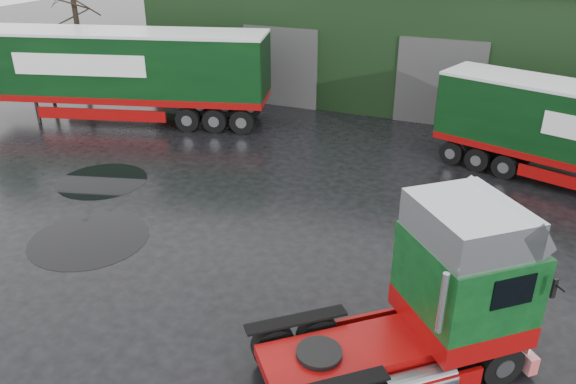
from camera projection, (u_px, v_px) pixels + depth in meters
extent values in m
plane|color=black|center=(281.00, 265.00, 15.86)|extent=(100.00, 100.00, 0.00)
cube|color=black|center=(459.00, 38.00, 30.49)|extent=(32.00, 12.00, 6.00)
cylinder|color=black|center=(89.00, 239.00, 17.15)|extent=(3.60, 3.60, 0.01)
cylinder|color=black|center=(491.00, 236.00, 17.31)|extent=(2.77, 2.77, 0.01)
cylinder|color=black|center=(102.00, 181.00, 20.97)|extent=(3.29, 3.29, 0.01)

